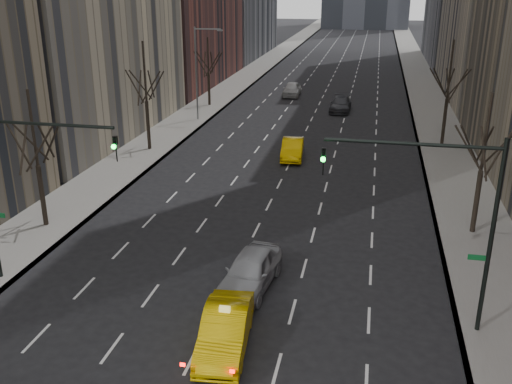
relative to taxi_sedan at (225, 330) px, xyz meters
The scene contains 15 objects.
sidewalk_left 62.49m from the taxi_sedan, 102.30° to the left, with size 4.50×320.00×0.15m, color slate.
sidewalk_right 62.07m from the taxi_sedan, 79.62° to the left, with size 4.50×320.00×0.15m, color slate.
tree_lw_b 16.16m from the taxi_sedan, 145.28° to the left, with size 3.36×3.50×7.82m.
tree_lw_c 28.44m from the taxi_sedan, 117.54° to the left, with size 3.36×3.50×8.74m.
tree_lw_d 45.08m from the taxi_sedan, 106.88° to the left, with size 3.36×3.50×7.36m.
tree_rw_b 17.28m from the taxi_sedan, 50.05° to the left, with size 3.36×3.50×7.82m.
tree_rw_c 33.08m from the taxi_sedan, 70.60° to the left, with size 3.36×3.50×8.74m.
traffic_mast_left 11.60m from the taxi_sedan, 163.31° to the left, with size 6.69×0.39×8.00m.
traffic_mast_right 9.79m from the taxi_sedan, 20.77° to the left, with size 6.69×0.39×8.00m.
streetlight_far 38.27m from the taxi_sedan, 108.27° to the left, with size 2.83×0.22×9.00m.
taxi_sedan is the anchor object (origin of this frame).
silver_sedan_ahead 4.74m from the taxi_sedan, 90.46° to the left, with size 2.01×4.99×1.70m, color #94969B.
far_taxi 25.27m from the taxi_sedan, 92.40° to the left, with size 1.63×4.67×1.54m, color #FFC505.
far_suv_grey 43.36m from the taxi_sedan, 87.97° to the left, with size 2.13×5.23×1.52m, color #2E2F34.
far_car_white 50.94m from the taxi_sedan, 95.44° to the left, with size 1.94×4.81×1.64m, color #BDBDBD.
Camera 1 is at (6.01, -9.08, 13.49)m, focal length 40.00 mm.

